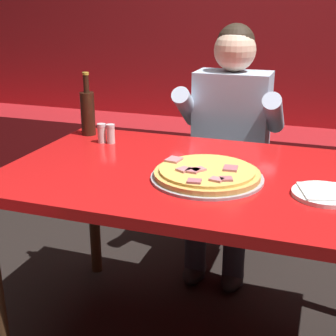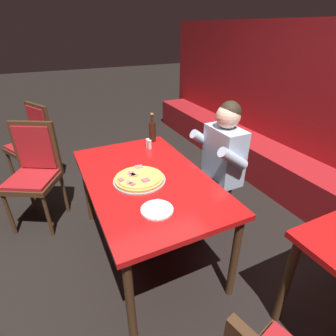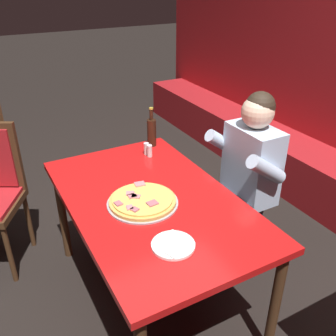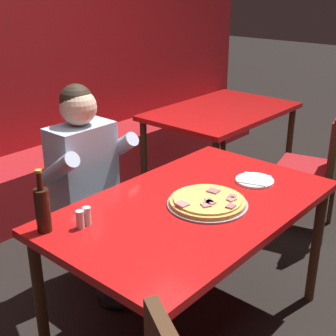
{
  "view_description": "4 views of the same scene",
  "coord_description": "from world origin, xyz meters",
  "px_view_note": "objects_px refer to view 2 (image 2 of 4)",
  "views": [
    {
      "loc": [
        0.4,
        -1.57,
        1.37
      ],
      "look_at": [
        -0.18,
        0.11,
        0.74
      ],
      "focal_mm": 50.0,
      "sensor_mm": 36.0,
      "label": 1
    },
    {
      "loc": [
        1.67,
        -0.61,
        1.82
      ],
      "look_at": [
        0.03,
        0.18,
        0.83
      ],
      "focal_mm": 28.0,
      "sensor_mm": 36.0,
      "label": 2
    },
    {
      "loc": [
        1.63,
        -0.78,
        1.95
      ],
      "look_at": [
        -0.02,
        0.12,
        0.93
      ],
      "focal_mm": 40.0,
      "sensor_mm": 36.0,
      "label": 3
    },
    {
      "loc": [
        -1.66,
        -1.27,
        1.82
      ],
      "look_at": [
        -0.18,
        0.01,
        1.02
      ],
      "focal_mm": 50.0,
      "sensor_mm": 36.0,
      "label": 4
    }
  ],
  "objects_px": {
    "pizza": "(139,179)",
    "dining_chair_far_left": "(34,139)",
    "plate_white_paper": "(157,210)",
    "beer_bottle": "(152,131)",
    "main_dining_table": "(147,185)",
    "shaker_parmesan": "(148,143)",
    "diner_seated_blue_shirt": "(215,164)",
    "dining_chair_far_right": "(34,168)",
    "shaker_oregano": "(150,145)"
  },
  "relations": [
    {
      "from": "diner_seated_blue_shirt",
      "to": "shaker_oregano",
      "type": "bearing_deg",
      "value": -132.3
    },
    {
      "from": "shaker_parmesan",
      "to": "diner_seated_blue_shirt",
      "type": "height_order",
      "value": "diner_seated_blue_shirt"
    },
    {
      "from": "plate_white_paper",
      "to": "shaker_parmesan",
      "type": "xyz_separation_m",
      "value": [
        -0.95,
        0.32,
        0.03
      ]
    },
    {
      "from": "shaker_parmesan",
      "to": "diner_seated_blue_shirt",
      "type": "relative_size",
      "value": 0.07
    },
    {
      "from": "pizza",
      "to": "beer_bottle",
      "type": "xyz_separation_m",
      "value": [
        -0.68,
        0.39,
        0.09
      ]
    },
    {
      "from": "plate_white_paper",
      "to": "dining_chair_far_right",
      "type": "distance_m",
      "value": 1.55
    },
    {
      "from": "shaker_parmesan",
      "to": "dining_chair_far_left",
      "type": "relative_size",
      "value": 0.09
    },
    {
      "from": "pizza",
      "to": "dining_chair_far_right",
      "type": "xyz_separation_m",
      "value": [
        -0.95,
        -0.75,
        -0.2
      ]
    },
    {
      "from": "pizza",
      "to": "dining_chair_far_left",
      "type": "bearing_deg",
      "value": -157.46
    },
    {
      "from": "main_dining_table",
      "to": "dining_chair_far_left",
      "type": "distance_m",
      "value": 1.93
    },
    {
      "from": "plate_white_paper",
      "to": "dining_chair_far_right",
      "type": "bearing_deg",
      "value": -151.8
    },
    {
      "from": "shaker_parmesan",
      "to": "shaker_oregano",
      "type": "distance_m",
      "value": 0.04
    },
    {
      "from": "pizza",
      "to": "diner_seated_blue_shirt",
      "type": "xyz_separation_m",
      "value": [
        -0.09,
        0.77,
        -0.09
      ]
    },
    {
      "from": "dining_chair_far_right",
      "to": "pizza",
      "type": "bearing_deg",
      "value": 38.24
    },
    {
      "from": "pizza",
      "to": "dining_chair_far_right",
      "type": "relative_size",
      "value": 0.39
    },
    {
      "from": "diner_seated_blue_shirt",
      "to": "dining_chair_far_right",
      "type": "bearing_deg",
      "value": -119.75
    },
    {
      "from": "beer_bottle",
      "to": "shaker_oregano",
      "type": "distance_m",
      "value": 0.2
    },
    {
      "from": "diner_seated_blue_shirt",
      "to": "dining_chair_far_left",
      "type": "distance_m",
      "value": 2.27
    },
    {
      "from": "beer_bottle",
      "to": "shaker_parmesan",
      "type": "height_order",
      "value": "beer_bottle"
    },
    {
      "from": "dining_chair_far_left",
      "to": "diner_seated_blue_shirt",
      "type": "bearing_deg",
      "value": 41.66
    },
    {
      "from": "pizza",
      "to": "main_dining_table",
      "type": "bearing_deg",
      "value": 114.02
    },
    {
      "from": "main_dining_table",
      "to": "dining_chair_far_right",
      "type": "distance_m",
      "value": 1.24
    },
    {
      "from": "main_dining_table",
      "to": "shaker_parmesan",
      "type": "relative_size",
      "value": 17.16
    },
    {
      "from": "main_dining_table",
      "to": "plate_white_paper",
      "type": "relative_size",
      "value": 7.03
    },
    {
      "from": "beer_bottle",
      "to": "plate_white_paper",
      "type": "bearing_deg",
      "value": -21.39
    },
    {
      "from": "plate_white_paper",
      "to": "dining_chair_far_left",
      "type": "height_order",
      "value": "dining_chair_far_left"
    },
    {
      "from": "shaker_oregano",
      "to": "diner_seated_blue_shirt",
      "type": "xyz_separation_m",
      "value": [
        0.43,
        0.47,
        -0.11
      ]
    },
    {
      "from": "shaker_parmesan",
      "to": "dining_chair_far_right",
      "type": "height_order",
      "value": "dining_chair_far_right"
    },
    {
      "from": "main_dining_table",
      "to": "shaker_oregano",
      "type": "xyz_separation_m",
      "value": [
        -0.48,
        0.23,
        0.12
      ]
    },
    {
      "from": "beer_bottle",
      "to": "dining_chair_far_left",
      "type": "relative_size",
      "value": 0.29
    },
    {
      "from": "main_dining_table",
      "to": "diner_seated_blue_shirt",
      "type": "bearing_deg",
      "value": 94.59
    },
    {
      "from": "dining_chair_far_right",
      "to": "main_dining_table",
      "type": "bearing_deg",
      "value": 41.55
    },
    {
      "from": "shaker_parmesan",
      "to": "dining_chair_far_left",
      "type": "height_order",
      "value": "dining_chair_far_left"
    },
    {
      "from": "shaker_oregano",
      "to": "dining_chair_far_left",
      "type": "xyz_separation_m",
      "value": [
        -1.26,
        -1.03,
        -0.23
      ]
    },
    {
      "from": "plate_white_paper",
      "to": "beer_bottle",
      "type": "relative_size",
      "value": 0.72
    },
    {
      "from": "pizza",
      "to": "shaker_parmesan",
      "type": "distance_m",
      "value": 0.63
    },
    {
      "from": "shaker_oregano",
      "to": "plate_white_paper",
      "type": "bearing_deg",
      "value": -19.49
    },
    {
      "from": "shaker_oregano",
      "to": "diner_seated_blue_shirt",
      "type": "distance_m",
      "value": 0.65
    },
    {
      "from": "pizza",
      "to": "diner_seated_blue_shirt",
      "type": "bearing_deg",
      "value": 96.41
    },
    {
      "from": "main_dining_table",
      "to": "diner_seated_blue_shirt",
      "type": "relative_size",
      "value": 1.16
    },
    {
      "from": "plate_white_paper",
      "to": "dining_chair_far_left",
      "type": "relative_size",
      "value": 0.21
    },
    {
      "from": "beer_bottle",
      "to": "main_dining_table",
      "type": "bearing_deg",
      "value": -26.84
    },
    {
      "from": "shaker_oregano",
      "to": "dining_chair_far_left",
      "type": "height_order",
      "value": "dining_chair_far_left"
    },
    {
      "from": "main_dining_table",
      "to": "shaker_oregano",
      "type": "height_order",
      "value": "shaker_oregano"
    },
    {
      "from": "dining_chair_far_left",
      "to": "dining_chair_far_right",
      "type": "bearing_deg",
      "value": -1.0
    },
    {
      "from": "main_dining_table",
      "to": "dining_chair_far_left",
      "type": "relative_size",
      "value": 1.47
    },
    {
      "from": "pizza",
      "to": "dining_chair_far_left",
      "type": "height_order",
      "value": "dining_chair_far_left"
    },
    {
      "from": "main_dining_table",
      "to": "beer_bottle",
      "type": "relative_size",
      "value": 5.05
    },
    {
      "from": "shaker_oregano",
      "to": "diner_seated_blue_shirt",
      "type": "bearing_deg",
      "value": 47.7
    },
    {
      "from": "main_dining_table",
      "to": "shaker_oregano",
      "type": "relative_size",
      "value": 17.16
    }
  ]
}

